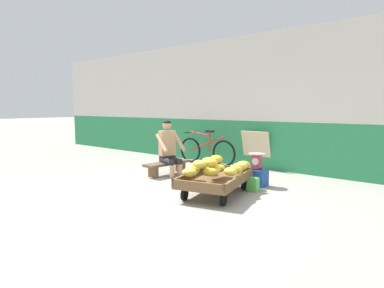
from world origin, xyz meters
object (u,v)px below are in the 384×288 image
object	(u,v)px
bicycle_near_left	(206,150)
low_bench	(167,165)
vendor_seated	(169,148)
shopping_bag	(253,185)
sign_board	(256,150)
weighing_scale	(257,161)
plastic_crate	(256,177)
banana_cart	(216,180)

from	to	relation	value
bicycle_near_left	low_bench	bearing A→B (deg)	-86.31
vendor_seated	bicycle_near_left	xyz separation A→B (m)	(-0.18, 1.52, -0.21)
vendor_seated	bicycle_near_left	distance (m)	1.55
shopping_bag	sign_board	bearing A→B (deg)	116.97
vendor_seated	shopping_bag	distance (m)	2.04
weighing_scale	sign_board	xyz separation A→B (m)	(-0.81, 1.50, -0.02)
plastic_crate	banana_cart	bearing A→B (deg)	-102.06
vendor_seated	plastic_crate	size ratio (longest dim) A/B	3.17
bicycle_near_left	shopping_bag	bearing A→B (deg)	-35.89
banana_cart	shopping_bag	bearing A→B (deg)	56.92
vendor_seated	weighing_scale	world-z (taller)	vendor_seated
low_bench	bicycle_near_left	xyz separation A→B (m)	(-0.10, 1.49, 0.15)
sign_board	shopping_bag	world-z (taller)	sign_board
low_bench	bicycle_near_left	distance (m)	1.50
banana_cart	sign_board	world-z (taller)	sign_board
bicycle_near_left	plastic_crate	bearing A→B (deg)	-30.05
banana_cart	sign_board	size ratio (longest dim) A/B	1.83
plastic_crate	bicycle_near_left	xyz separation A→B (m)	(-2.01, 1.16, 0.20)
banana_cart	bicycle_near_left	world-z (taller)	bicycle_near_left
vendor_seated	plastic_crate	xyz separation A→B (m)	(1.83, 0.36, -0.42)
vendor_seated	plastic_crate	world-z (taller)	vendor_seated
weighing_scale	shopping_bag	size ratio (longest dim) A/B	1.25
vendor_seated	sign_board	distance (m)	2.12
banana_cart	weighing_scale	distance (m)	1.02
plastic_crate	bicycle_near_left	world-z (taller)	bicycle_near_left
low_bench	weighing_scale	size ratio (longest dim) A/B	3.73
low_bench	vendor_seated	world-z (taller)	vendor_seated
low_bench	bicycle_near_left	size ratio (longest dim) A/B	0.67
bicycle_near_left	vendor_seated	bearing A→B (deg)	-83.31
banana_cart	weighing_scale	xyz separation A→B (m)	(0.21, 0.97, 0.21)
low_bench	sign_board	world-z (taller)	sign_board
low_bench	shopping_bag	size ratio (longest dim) A/B	4.66
low_bench	sign_board	xyz separation A→B (m)	(1.11, 1.82, 0.23)
low_bench	weighing_scale	distance (m)	1.96
plastic_crate	shopping_bag	size ratio (longest dim) A/B	1.50
vendor_seated	weighing_scale	distance (m)	1.87
banana_cart	shopping_bag	size ratio (longest dim) A/B	6.66
banana_cart	bicycle_near_left	xyz separation A→B (m)	(-1.81, 2.14, 0.11)
bicycle_near_left	sign_board	distance (m)	1.25
shopping_bag	weighing_scale	bearing A→B (deg)	111.48
vendor_seated	shopping_bag	world-z (taller)	vendor_seated
weighing_scale	shopping_bag	xyz separation A→B (m)	(0.16, -0.41, -0.33)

